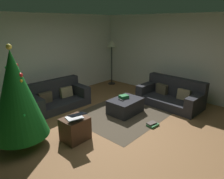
{
  "coord_description": "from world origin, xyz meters",
  "views": [
    {
      "loc": [
        -3.15,
        -2.6,
        2.35
      ],
      "look_at": [
        0.44,
        0.62,
        0.75
      ],
      "focal_mm": 32.76,
      "sensor_mm": 36.0,
      "label": 1
    }
  ],
  "objects": [
    {
      "name": "couch_right",
      "position": [
        2.26,
        -0.12,
        0.28
      ],
      "size": [
        1.03,
        1.85,
        0.78
      ],
      "rotation": [
        0.0,
        0.0,
        1.51
      ],
      "color": "#26262B",
      "rests_on": "ground_plane"
    },
    {
      "name": "corner_lamp",
      "position": [
        2.66,
        2.62,
        1.45
      ],
      "size": [
        0.36,
        0.36,
        1.7
      ],
      "color": "black",
      "rests_on": "ground_plane"
    },
    {
      "name": "side_table",
      "position": [
        -0.86,
        0.47,
        0.24
      ],
      "size": [
        0.52,
        0.44,
        0.49
      ],
      "primitive_type": "cube",
      "color": "#4C3323",
      "rests_on": "ground_plane"
    },
    {
      "name": "book_stack",
      "position": [
        0.72,
        -0.42,
        0.04
      ],
      "size": [
        0.29,
        0.23,
        0.08
      ],
      "color": "#387A47",
      "rests_on": "ground_plane"
    },
    {
      "name": "ottoman",
      "position": [
        0.88,
        0.53,
        0.19
      ],
      "size": [
        0.87,
        0.64,
        0.39
      ],
      "primitive_type": "cube",
      "color": "#26262B",
      "rests_on": "ground_plane"
    },
    {
      "name": "tv_remote",
      "position": [
        0.74,
        0.56,
        0.4
      ],
      "size": [
        0.07,
        0.17,
        0.02
      ],
      "primitive_type": "cube",
      "rotation": [
        0.0,
        0.0,
        -0.14
      ],
      "color": "black",
      "rests_on": "ottoman"
    },
    {
      "name": "rear_partition",
      "position": [
        0.0,
        3.14,
        1.3
      ],
      "size": [
        6.4,
        0.12,
        2.6
      ],
      "primitive_type": "cube",
      "color": "silver",
      "rests_on": "ground_plane"
    },
    {
      "name": "area_rug",
      "position": [
        0.88,
        0.53,
        0.0
      ],
      "size": [
        2.6,
        2.0,
        0.01
      ],
      "primitive_type": "cube",
      "color": "#443A2D",
      "rests_on": "ground_plane"
    },
    {
      "name": "laptop",
      "position": [
        -0.88,
        0.41,
        0.55
      ],
      "size": [
        0.42,
        0.48,
        0.18
      ],
      "color": "silver",
      "rests_on": "side_table"
    },
    {
      "name": "couch_left",
      "position": [
        -0.13,
        2.25,
        0.29
      ],
      "size": [
        1.73,
        0.93,
        0.76
      ],
      "rotation": [
        0.0,
        0.0,
        3.09
      ],
      "color": "#26262B",
      "rests_on": "ground_plane"
    },
    {
      "name": "corner_partition",
      "position": [
        3.14,
        0.0,
        1.3
      ],
      "size": [
        0.12,
        6.4,
        2.6
      ],
      "primitive_type": "cube",
      "color": "silver",
      "rests_on": "ground_plane"
    },
    {
      "name": "christmas_tree",
      "position": [
        -1.69,
        1.09,
        1.07
      ],
      "size": [
        1.05,
        1.05,
        1.99
      ],
      "color": "brown",
      "rests_on": "ground_plane"
    },
    {
      "name": "ground_plane",
      "position": [
        0.0,
        0.0,
        0.0
      ],
      "size": [
        6.4,
        6.4,
        0.0
      ],
      "primitive_type": "plane",
      "color": "brown"
    },
    {
      "name": "gift_box",
      "position": [
        0.92,
        0.62,
        0.43
      ],
      "size": [
        0.28,
        0.24,
        0.08
      ],
      "primitive_type": "cube",
      "rotation": [
        0.0,
        0.0,
        -0.28
      ],
      "color": "#19662D",
      "rests_on": "ottoman"
    }
  ]
}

